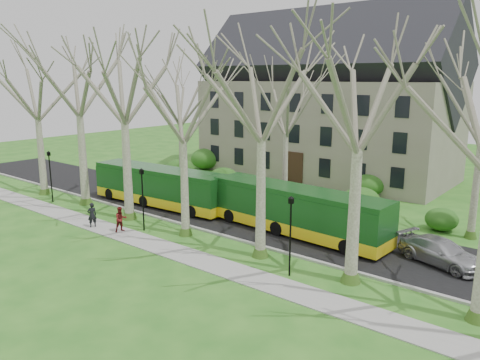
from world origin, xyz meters
name	(u,v)px	position (x,y,z in m)	size (l,w,h in m)	color
ground	(218,246)	(0.00, 0.00, 0.00)	(120.00, 120.00, 0.00)	#28651D
sidewalk	(190,257)	(0.00, -2.50, 0.03)	(70.00, 2.00, 0.06)	gray
road	(269,224)	(0.00, 5.50, 0.03)	(80.00, 8.00, 0.06)	black
curb	(233,238)	(0.00, 1.50, 0.07)	(80.00, 0.25, 0.14)	#A5A39E
building	(326,100)	(-6.00, 24.00, 8.07)	(26.50, 12.20, 16.00)	gray
tree_row_verge	(220,135)	(0.00, 0.30, 7.00)	(49.00, 7.00, 14.00)	gray
tree_row_far	(296,134)	(-1.33, 11.00, 6.00)	(33.00, 7.00, 12.00)	gray
lamp_row	(207,210)	(0.00, -1.00, 2.57)	(36.22, 0.22, 4.30)	black
hedges	(282,182)	(-4.67, 14.00, 1.00)	(30.60, 8.60, 2.00)	#1E4E16
bus_lead	(160,186)	(-10.01, 4.07, 1.67)	(12.85, 2.68, 3.21)	#154A19
bus_follow	(296,210)	(2.57, 5.00, 1.69)	(13.07, 2.72, 3.27)	#154A19
sedan	(441,252)	(11.84, 5.61, 0.78)	(2.02, 4.97, 1.44)	#9FA0A4
pedestrian_a	(92,215)	(-9.31, -2.89, 0.93)	(0.64, 0.42, 1.75)	black
pedestrian_b	(121,219)	(-6.91, -2.23, 0.93)	(0.85, 0.66, 1.74)	maroon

